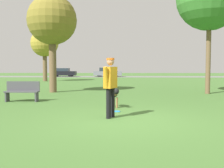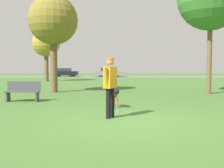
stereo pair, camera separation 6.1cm
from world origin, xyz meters
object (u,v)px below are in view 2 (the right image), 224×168
Objects in this scene: tree_far_left at (46,43)px; person at (110,82)px; tree_near_left at (53,21)px; parked_car_grey at (109,72)px; parked_car_black at (65,72)px; park_bench at (23,91)px; dog at (114,94)px; frisbee at (117,111)px.

person is at bearing -68.83° from tree_far_left.
tree_near_left is (3.96, -11.98, 0.16)m from tree_far_left.
parked_car_black is at bearing 179.35° from parked_car_grey.
park_bench is at bearing 70.66° from person.
parked_car_black is at bearing 101.24° from tree_near_left.
parked_car_grey is (6.93, -0.20, 0.04)m from parked_car_black.
tree_far_left reaches higher than parked_car_grey.
tree_far_left is (-7.61, 17.65, 3.40)m from dog.
parked_car_black is (-8.65, 32.91, -0.37)m from person.
parked_car_grey is at bearing 84.98° from park_bench.
tree_far_left is at bearing -84.43° from parked_car_black.
tree_far_left reaches higher than park_bench.
frisbee is 33.07m from parked_car_black.
parked_car_black is (-8.83, 31.87, 0.63)m from frisbee.
dog is 7.63m from tree_near_left.
person reaches higher than park_bench.
person is at bearing -86.02° from parked_car_grey.
parked_car_grey is at bearing -0.68° from parked_car_black.
dog is at bearing -57.23° from tree_near_left.
frisbee is 0.05× the size of parked_car_black.
dog is at bearing 99.29° from frisbee.
parked_car_grey is at bearing 25.77° from person.
dog is 30.87m from parked_car_grey.
tree_far_left is at bearing 43.92° from person.
frisbee is 8.56m from tree_near_left.
frisbee is (0.14, -0.85, -0.49)m from dog.
tree_near_left is 5.46m from park_bench.
parked_car_grey is at bearing 164.83° from dog.
frisbee is at bearing 13.11° from person.
tree_far_left is (-7.75, 18.50, 3.89)m from frisbee.
frisbee is at bearing -73.58° from parked_car_black.
parked_car_black is (-8.69, 31.02, 0.15)m from dog.
person is 0.39× the size of parked_car_grey.
park_bench is (-3.88, 1.58, -0.04)m from dog.
tree_near_left reaches higher than park_bench.
person is at bearing -64.47° from tree_near_left.
tree_far_left reaches higher than person.
park_bench is at bearing -130.60° from dog.
person is 8.92m from tree_near_left.
frisbee is at bearing -59.84° from tree_near_left.
person is 1.46m from frisbee.
parked_car_grey is at bearing 66.06° from tree_far_left.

